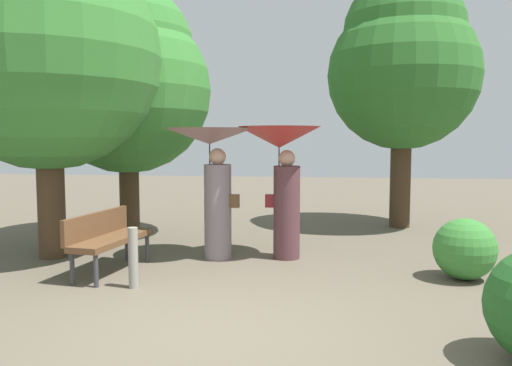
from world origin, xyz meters
TOP-DOWN VIEW (x-y plane):
  - ground_plane at (0.00, 0.00)m, footprint 40.00×40.00m
  - person_left at (-0.60, 2.82)m, footprint 1.37×1.37m
  - person_right at (0.44, 2.99)m, footprint 1.27×1.27m
  - park_bench at (-1.86, 1.80)m, footprint 0.69×1.55m
  - tree_near_left at (-2.56, 4.34)m, footprint 3.10×3.10m
  - tree_near_right at (2.66, 6.11)m, footprint 3.07×3.07m
  - tree_mid_left at (-3.09, 2.54)m, footprint 3.45×3.45m
  - bush_path_left at (2.92, 2.11)m, footprint 0.81×0.81m
  - path_marker_post at (-1.23, 1.14)m, footprint 0.12×0.12m

SIDE VIEW (x-z plane):
  - ground_plane at x=0.00m, z-range 0.00..0.00m
  - path_marker_post at x=-1.23m, z-range 0.00..0.76m
  - bush_path_left at x=2.92m, z-range 0.00..0.81m
  - park_bench at x=-1.86m, z-range 0.10..0.93m
  - person_left at x=-0.60m, z-range 0.47..2.47m
  - person_right at x=0.44m, z-range 0.49..2.52m
  - tree_near_left at x=-2.56m, z-range 0.62..5.34m
  - tree_mid_left at x=-3.09m, z-range 0.71..5.99m
  - tree_near_right at x=2.66m, z-range 0.81..6.03m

